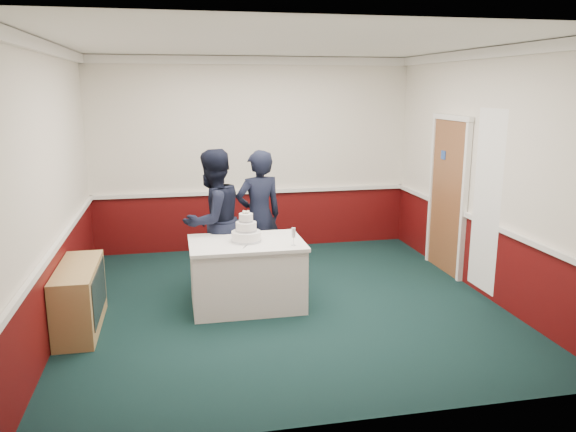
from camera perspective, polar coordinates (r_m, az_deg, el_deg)
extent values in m
plane|color=black|center=(6.83, -0.35, -8.86)|extent=(5.00, 5.00, 0.00)
cube|color=silver|center=(8.84, -3.51, 6.19)|extent=(5.00, 0.05, 3.00)
cube|color=silver|center=(6.42, -22.60, 2.67)|extent=(0.05, 5.00, 3.00)
cube|color=silver|center=(7.31, 19.08, 4.09)|extent=(0.05, 5.00, 3.00)
cube|color=white|center=(6.35, -0.39, 16.92)|extent=(5.00, 5.00, 0.05)
cube|color=#4D0A0A|center=(9.03, -3.42, -0.44)|extent=(5.00, 0.02, 0.90)
cube|color=white|center=(8.92, -3.45, 2.49)|extent=(4.98, 0.05, 0.06)
cube|color=white|center=(8.77, -3.63, 15.50)|extent=(5.00, 0.08, 0.12)
cube|color=brown|center=(8.07, 15.93, 1.84)|extent=(0.05, 0.90, 2.10)
cube|color=#234799|center=(8.10, 15.50, 5.99)|extent=(0.01, 0.12, 0.12)
cube|color=white|center=(7.12, 19.53, 1.39)|extent=(0.02, 0.60, 2.20)
cube|color=tan|center=(6.43, -20.42, -7.79)|extent=(0.40, 1.20, 0.70)
cube|color=black|center=(6.38, -18.63, -7.32)|extent=(0.01, 1.00, 0.50)
cube|color=white|center=(6.66, -4.19, -5.98)|extent=(1.28, 0.88, 0.76)
cube|color=white|center=(6.54, -4.25, -2.75)|extent=(1.32, 0.92, 0.04)
cylinder|color=white|center=(6.52, -4.26, -2.07)|extent=(0.34, 0.34, 0.12)
cylinder|color=#B2B4BE|center=(6.53, -4.25, -2.47)|extent=(0.35, 0.35, 0.03)
cylinder|color=white|center=(6.49, -4.28, -1.09)|extent=(0.24, 0.24, 0.11)
cylinder|color=#B2B4BE|center=(6.50, -4.27, -1.46)|extent=(0.25, 0.25, 0.02)
cylinder|color=white|center=(6.47, -4.29, -0.19)|extent=(0.16, 0.16, 0.10)
cylinder|color=#B2B4BE|center=(6.47, -4.29, -0.53)|extent=(0.17, 0.17, 0.02)
sphere|color=#EDE5C9|center=(6.45, -4.30, 0.39)|extent=(0.03, 0.03, 0.03)
sphere|color=#EDE5C9|center=(6.47, -4.08, 0.43)|extent=(0.03, 0.03, 0.03)
sphere|color=#EDE5C9|center=(6.47, -4.51, 0.43)|extent=(0.03, 0.03, 0.03)
sphere|color=#EDE5C9|center=(6.43, -4.12, 0.36)|extent=(0.03, 0.03, 0.03)
sphere|color=#EDE5C9|center=(6.44, -4.52, 0.36)|extent=(0.03, 0.03, 0.03)
cube|color=silver|center=(6.34, -4.29, -3.05)|extent=(0.10, 0.21, 0.00)
cylinder|color=silver|center=(6.35, 0.56, -2.98)|extent=(0.05, 0.05, 0.01)
cylinder|color=silver|center=(6.34, 0.56, -2.57)|extent=(0.01, 0.01, 0.09)
cylinder|color=silver|center=(6.31, 0.56, -1.70)|extent=(0.04, 0.04, 0.11)
imported|color=black|center=(7.08, -7.61, -0.52)|extent=(1.11, 1.08, 1.80)
imported|color=black|center=(7.40, -2.97, -0.02)|extent=(0.72, 0.56, 1.75)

